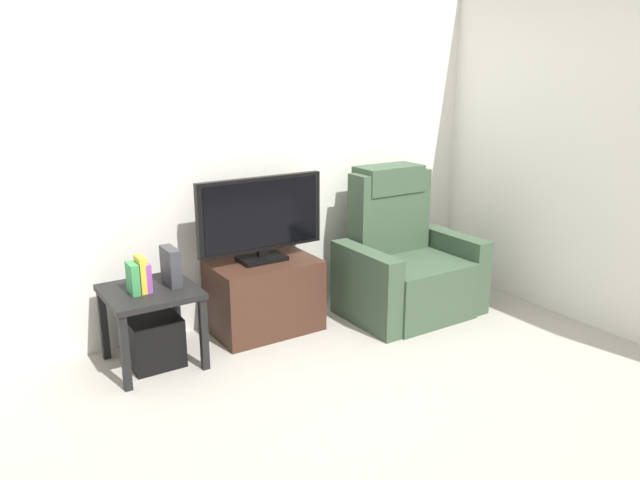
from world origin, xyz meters
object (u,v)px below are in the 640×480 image
object	(u,v)px
subwoofer_box	(154,340)
book_rightmost	(146,277)
book_middle	(141,274)
game_console	(171,266)
tv_stand	(264,296)
book_leftmost	(133,278)
television	(261,217)
side_table	(151,301)
recliner_armchair	(405,263)

from	to	relation	value
subwoofer_box	book_rightmost	distance (m)	0.43
book_middle	game_console	world-z (taller)	game_console
tv_stand	game_console	size ratio (longest dim) A/B	3.10
book_leftmost	book_rightmost	bearing A→B (deg)	0.00
television	subwoofer_box	bearing A→B (deg)	-173.03
side_table	recliner_armchair	bearing A→B (deg)	-4.90
recliner_armchair	book_leftmost	bearing A→B (deg)	168.95
recliner_armchair	subwoofer_box	world-z (taller)	recliner_armchair
tv_stand	book_middle	xyz separation A→B (m)	(-0.87, -0.10, 0.35)
tv_stand	game_console	distance (m)	0.77
book_leftmost	game_console	distance (m)	0.25
tv_stand	television	size ratio (longest dim) A/B	0.80
side_table	game_console	size ratio (longest dim) A/B	2.30
book_rightmost	recliner_armchair	bearing A→B (deg)	-4.25
recliner_armchair	television	bearing A→B (deg)	159.20
book_middle	book_rightmost	world-z (taller)	book_middle
book_middle	book_rightmost	xyz separation A→B (m)	(0.03, 0.00, -0.02)
tv_stand	recliner_armchair	world-z (taller)	recliner_armchair
tv_stand	subwoofer_box	distance (m)	0.83
tv_stand	side_table	bearing A→B (deg)	-174.35
side_table	game_console	world-z (taller)	game_console
side_table	book_leftmost	world-z (taller)	book_leftmost
recliner_armchair	side_table	world-z (taller)	recliner_armchair
book_leftmost	television	bearing A→B (deg)	7.45
side_table	game_console	xyz separation A→B (m)	(0.15, 0.01, 0.20)
recliner_armchair	book_rightmost	distance (m)	1.92
tv_stand	book_rightmost	size ratio (longest dim) A/B	4.12
television	game_console	distance (m)	0.71
game_console	tv_stand	bearing A→B (deg)	6.01
recliner_armchair	game_console	xyz separation A→B (m)	(-1.74, 0.17, 0.24)
recliner_armchair	book_leftmost	distance (m)	2.00
recliner_armchair	book_middle	bearing A→B (deg)	168.84
side_table	subwoofer_box	xyz separation A→B (m)	(0.00, -0.00, -0.26)
book_leftmost	book_rightmost	size ratio (longest dim) A/B	1.06
game_console	subwoofer_box	bearing A→B (deg)	-176.05
tv_stand	side_table	world-z (taller)	tv_stand
book_leftmost	recliner_armchair	bearing A→B (deg)	-4.08
recliner_armchair	game_console	distance (m)	1.77
television	side_table	xyz separation A→B (m)	(-0.82, -0.10, -0.40)
book_rightmost	television	bearing A→B (deg)	8.15
side_table	book_middle	world-z (taller)	book_middle
television	recliner_armchair	xyz separation A→B (m)	(1.06, -0.26, -0.44)
game_console	book_rightmost	bearing A→B (deg)	-169.68
tv_stand	book_middle	bearing A→B (deg)	-173.35
television	book_leftmost	distance (m)	0.96
tv_stand	game_console	world-z (taller)	game_console
side_table	book_middle	xyz separation A→B (m)	(-0.05, -0.02, 0.19)
television	game_console	size ratio (longest dim) A/B	3.90
book_leftmost	side_table	bearing A→B (deg)	11.31
game_console	book_middle	bearing A→B (deg)	-171.14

